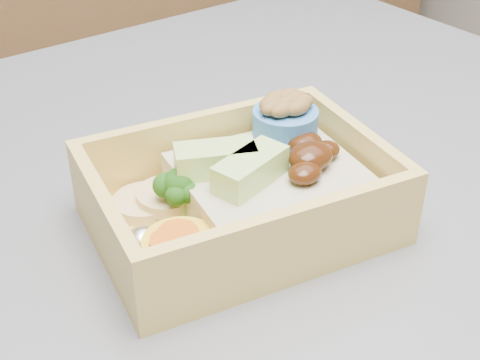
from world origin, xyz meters
TOP-DOWN VIEW (x-y plane):
  - bento_box at (0.20, -0.06)m, footprint 0.22×0.17m

SIDE VIEW (x-z plane):
  - bento_box at x=0.20m, z-range 0.91..0.98m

